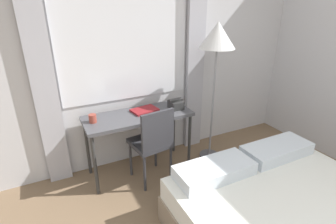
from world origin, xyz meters
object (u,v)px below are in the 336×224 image
Objects in this scene: desk_chair at (153,141)px; mug at (93,119)px; book at (145,110)px; standing_lamp at (217,42)px; desk at (138,120)px; telephone at (176,104)px.

mug is at bearing 145.82° from desk_chair.
desk_chair is at bearing -97.80° from book.
desk_chair is 1.32m from standing_lamp.
desk is 7.20× the size of telephone.
desk_chair is at bearing -77.44° from desk.
book is 0.61m from mug.
desk_chair reaches higher than telephone.
desk_chair is 0.41m from book.
mug is at bearing -176.01° from book.
standing_lamp is 5.31× the size of book.
telephone is at bearing 23.30° from desk_chair.
telephone is at bearing -3.74° from desk.
desk is 0.71× the size of standing_lamp.
telephone is at bearing -14.03° from book.
telephone is at bearing 167.81° from standing_lamp.
book is (0.11, 0.06, 0.08)m from desk.
telephone is 1.89× the size of mug.
desk is 13.62× the size of mug.
desk is 3.75× the size of book.
desk is at bearing -2.08° from mug.
desk is 1.26m from standing_lamp.
desk_chair is 0.68m from mug.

